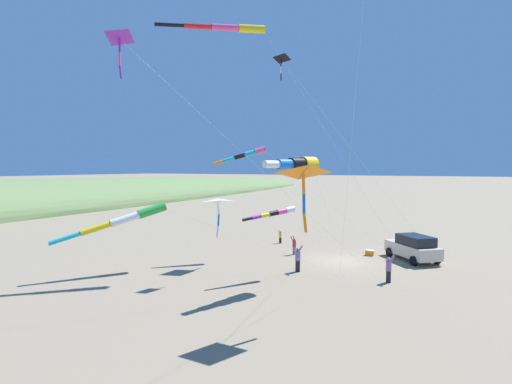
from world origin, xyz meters
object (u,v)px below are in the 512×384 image
object	(u,v)px
person_bystander_far	(389,268)
kite_windsock_striped_overhead	(228,28)
kite_delta_white_trailing	(218,202)
cooler_box	(370,253)
kite_windsock_long_streamer_right	(297,164)
kite_windsock_green_low_center	(276,213)
kite_delta_long_streamer_left	(282,60)
kite_windsock_blue_topmost	(247,154)
kite_windsock_orange_high_right	(127,218)
person_adult_flyer	(298,257)
kite_delta_small_distant	(120,39)
parked_car	(413,247)
person_child_green_jacket	(280,236)
kite_delta_magenta_far_left	(303,173)
person_child_grey_jacket	(294,245)

from	to	relation	value
person_bystander_far	kite_windsock_striped_overhead	world-z (taller)	kite_windsock_striped_overhead
kite_delta_white_trailing	person_bystander_far	bearing A→B (deg)	-172.97
cooler_box	kite_windsock_striped_overhead	bearing A→B (deg)	38.00
kite_windsock_striped_overhead	kite_windsock_long_streamer_right	bearing A→B (deg)	156.18
kite_windsock_green_low_center	kite_delta_long_streamer_left	distance (m)	10.48
kite_windsock_blue_topmost	kite_windsock_orange_high_right	bearing A→B (deg)	59.88
person_adult_flyer	kite_delta_long_streamer_left	distance (m)	13.18
person_bystander_far	kite_delta_white_trailing	size ratio (longest dim) A/B	0.21
kite_delta_small_distant	kite_windsock_blue_topmost	size ratio (longest dim) A/B	1.09
kite_windsock_orange_high_right	kite_windsock_blue_topmost	xyz separation A→B (m)	(-4.46, -7.69, 4.24)
kite_delta_small_distant	kite_windsock_orange_high_right	xyz separation A→B (m)	(3.48, -3.58, -9.74)
kite_windsock_blue_topmost	parked_car	bearing A→B (deg)	-159.66
kite_windsock_striped_overhead	person_bystander_far	bearing A→B (deg)	-179.99
parked_car	person_adult_flyer	distance (m)	9.21
kite_windsock_long_streamer_right	kite_delta_long_streamer_left	xyz separation A→B (m)	(2.72, -3.91, 7.04)
cooler_box	person_adult_flyer	distance (m)	7.63
kite_delta_small_distant	kite_windsock_striped_overhead	distance (m)	9.53
parked_car	kite_windsock_long_streamer_right	size ratio (longest dim) A/B	0.38
person_child_green_jacket	kite_delta_magenta_far_left	bearing A→B (deg)	117.63
cooler_box	kite_windsock_green_low_center	bearing A→B (deg)	66.08
kite_delta_magenta_far_left	person_bystander_far	bearing A→B (deg)	-106.04
person_child_green_jacket	person_child_grey_jacket	distance (m)	4.59
person_child_green_jacket	person_bystander_far	size ratio (longest dim) A/B	0.73
person_child_grey_jacket	kite_windsock_long_streamer_right	size ratio (longest dim) A/B	0.12
person_adult_flyer	kite_delta_small_distant	distance (m)	16.25
person_adult_flyer	kite_windsock_striped_overhead	world-z (taller)	kite_windsock_striped_overhead
parked_car	kite_delta_white_trailing	distance (m)	14.45
kite_windsock_striped_overhead	kite_windsock_long_streamer_right	distance (m)	11.76
person_child_green_jacket	kite_windsock_green_low_center	distance (m)	11.18
kite_windsock_long_streamer_right	kite_delta_white_trailing	bearing A→B (deg)	-12.96
kite_windsock_green_low_center	kite_delta_white_trailing	bearing A→B (deg)	-7.63
kite_windsock_long_streamer_right	person_adult_flyer	bearing A→B (deg)	-69.37
kite_windsock_orange_high_right	kite_delta_long_streamer_left	bearing A→B (deg)	-140.81
parked_car	person_child_green_jacket	distance (m)	11.22
person_child_green_jacket	kite_windsock_green_low_center	world-z (taller)	kite_windsock_green_low_center
person_child_grey_jacket	kite_windsock_orange_high_right	xyz separation A→B (m)	(7.56, 9.61, 2.68)
person_child_grey_jacket	person_bystander_far	size ratio (longest dim) A/B	0.87
kite_windsock_green_low_center	person_child_grey_jacket	bearing A→B (deg)	-77.47
kite_windsock_striped_overhead	person_child_green_jacket	bearing A→B (deg)	-93.48
person_child_green_jacket	kite_delta_small_distant	size ratio (longest dim) A/B	0.09
person_bystander_far	kite_windsock_blue_topmost	xyz separation A→B (m)	(10.81, -2.30, 6.81)
parked_car	kite_windsock_long_streamer_right	world-z (taller)	kite_windsock_long_streamer_right
person_bystander_far	person_child_green_jacket	bearing A→B (deg)	-36.62
kite_delta_magenta_far_left	person_child_green_jacket	bearing A→B (deg)	-62.37
cooler_box	kite_delta_small_distant	xyz separation A→B (m)	(9.29, 15.62, 12.98)
person_child_green_jacket	person_bystander_far	bearing A→B (deg)	143.38
person_adult_flyer	kite_windsock_orange_high_right	bearing A→B (deg)	27.69
person_child_green_jacket	kite_delta_small_distant	distance (m)	21.01
kite_delta_magenta_far_left	kite_windsock_long_streamer_right	distance (m)	5.63
kite_delta_long_streamer_left	person_child_grey_jacket	bearing A→B (deg)	-83.31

